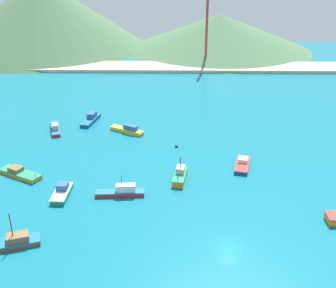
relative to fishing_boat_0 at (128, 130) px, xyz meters
name	(u,v)px	position (x,y,z in m)	size (l,w,h in m)	color
ground	(214,167)	(21.78, -19.02, -1.08)	(260.00, 280.00, 0.50)	#146B7F
fishing_boat_0	(128,130)	(0.00, 0.00, 0.00)	(9.65, 6.62, 2.29)	gold
fishing_boat_1	(62,192)	(-10.10, -32.55, -0.02)	(3.14, 7.67, 2.38)	#198466
fishing_boat_2	(122,191)	(1.99, -32.24, 0.03)	(10.06, 2.79, 4.60)	red
fishing_boat_4	(55,128)	(-19.99, 1.06, -0.12)	(5.23, 10.87, 2.28)	red
fishing_boat_5	(13,242)	(-14.53, -48.81, -0.06)	(9.94, 5.83, 6.46)	brown
fishing_boat_6	(242,164)	(28.18, -19.36, -0.22)	(4.80, 8.83, 1.79)	#14478C
fishing_boat_8	(180,175)	(13.84, -25.60, 0.17)	(3.56, 7.71, 5.27)	orange
fishing_boat_9	(91,119)	(-11.38, 7.77, 0.01)	(4.57, 9.94, 2.46)	#14478C
fishing_boat_10	(20,173)	(-21.43, -24.38, -0.21)	(10.62, 7.75, 1.79)	orange
buoy_0	(176,147)	(13.09, -9.07, -0.68)	(0.83, 0.83, 0.83)	#232328
beach_strip	(197,67)	(21.78, 66.84, -0.23)	(247.00, 14.59, 1.20)	#C6B793
hill_west	(41,13)	(-51.77, 106.88, 15.50)	(99.16, 99.16, 32.64)	#476B47
hill_central	(219,32)	(33.35, 102.39, 7.43)	(87.97, 87.97, 16.52)	#476B47
radio_tower	(207,19)	(25.27, 70.75, 18.50)	(3.79, 3.03, 37.90)	#B7332D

